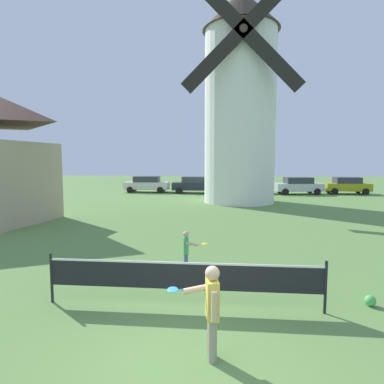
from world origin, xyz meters
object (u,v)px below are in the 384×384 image
Objects in this scene: player_near at (211,307)px; parked_car_cream at (147,184)px; player_far at (187,249)px; stray_ball at (370,301)px; parked_car_silver at (298,185)px; windmill at (240,96)px; tennis_net at (183,276)px; parked_car_mustard at (347,185)px; parked_car_black at (195,185)px; parked_car_green at (244,185)px.

player_near is 0.35× the size of parked_car_cream.
stray_ball is at bearing -23.45° from player_far.
player_far is 23.29m from parked_car_silver.
windmill is 19.25m from tennis_net.
stray_ball is 0.05× the size of parked_car_silver.
parked_car_mustard reaches higher than tennis_net.
parked_car_silver is at bearing -1.01° from parked_car_black.
parked_car_black reaches higher than player_far.
stray_ball is 0.05× the size of parked_car_cream.
windmill is at bearing 83.49° from tennis_net.
stray_ball is at bearing -66.46° from parked_car_cream.
parked_car_silver is (4.93, -0.46, 0.00)m from parked_car_green.
parked_car_black is (-1.65, 22.06, 0.16)m from player_far.
parked_car_cream is at bearing 104.91° from tennis_net.
parked_car_cream is 1.02× the size of parked_car_black.
windmill is 13.28× the size of player_far.
parked_car_silver is 4.61m from parked_car_mustard.
parked_car_cream is 1.03× the size of parked_car_green.
windmill is at bearing -145.85° from parked_car_mustard.
windmill is at bearing -132.11° from parked_car_silver.
parked_car_black is at bearing -4.64° from parked_car_cream.
tennis_net is 3.90× the size of player_near.
player_far is at bearing -97.69° from parked_car_green.
parked_car_mustard is (14.15, 0.47, -0.00)m from parked_car_black.
parked_car_cream reaches higher than player_near.
windmill reaches higher than parked_car_black.
parked_car_cream and parked_car_silver have the same top height.
tennis_net is at bearing -96.60° from parked_car_green.
parked_car_cream reaches higher than stray_ball.
parked_car_cream is at bearing 105.92° from player_far.
parked_car_black is (-2.46, 26.07, -0.04)m from player_near.
parked_car_green is (9.42, -0.10, -0.00)m from parked_car_cream.
windmill is at bearing -59.48° from parked_car_black.
parked_car_green is 4.95m from parked_car_silver.
parked_car_cream is 9.42m from parked_car_green.
parked_car_mustard is (12.51, 22.53, 0.16)m from player_far.
windmill reaches higher than parked_car_cream.
tennis_net is at bearing -85.73° from parked_car_black.
player_far is (-0.17, 2.25, -0.03)m from tennis_net.
parked_car_silver is at bearing 74.61° from player_near.
player_near is at bearing -94.78° from parked_car_green.
windmill is 2.60× the size of tennis_net.
parked_car_green is (2.20, 26.36, -0.04)m from player_near.
tennis_net is 24.94× the size of stray_ball.
player_near is 26.86m from parked_car_silver.
parked_car_silver is at bearing -2.22° from parked_car_cream.
parked_car_black is at bearing 120.52° from windmill.
parked_car_silver is at bearing 70.06° from player_far.
parked_car_cream is (-8.61, 6.91, -6.95)m from windmill.
windmill is 3.84× the size of parked_car_mustard.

